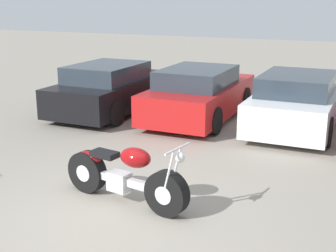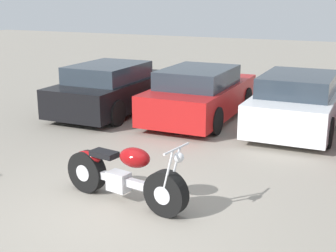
# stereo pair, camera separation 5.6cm
# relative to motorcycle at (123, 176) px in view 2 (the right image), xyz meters

# --- Properties ---
(ground_plane) EXTENTS (60.00, 60.00, 0.00)m
(ground_plane) POSITION_rel_motorcycle_xyz_m (0.06, -0.46, -0.44)
(ground_plane) COLOR gray
(motorcycle) EXTENTS (2.27, 0.80, 1.08)m
(motorcycle) POSITION_rel_motorcycle_xyz_m (0.00, 0.00, 0.00)
(motorcycle) COLOR black
(motorcycle) RESTS_ON ground_plane
(parked_car_black) EXTENTS (1.89, 4.21, 1.36)m
(parked_car_black) POSITION_rel_motorcycle_xyz_m (-3.26, 5.07, 0.21)
(parked_car_black) COLOR black
(parked_car_black) RESTS_ON ground_plane
(parked_car_red) EXTENTS (1.89, 4.21, 1.36)m
(parked_car_red) POSITION_rel_motorcycle_xyz_m (-0.77, 5.38, 0.21)
(parked_car_red) COLOR red
(parked_car_red) RESTS_ON ground_plane
(parked_car_white) EXTENTS (1.89, 4.21, 1.36)m
(parked_car_white) POSITION_rel_motorcycle_xyz_m (1.72, 5.49, 0.21)
(parked_car_white) COLOR white
(parked_car_white) RESTS_ON ground_plane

